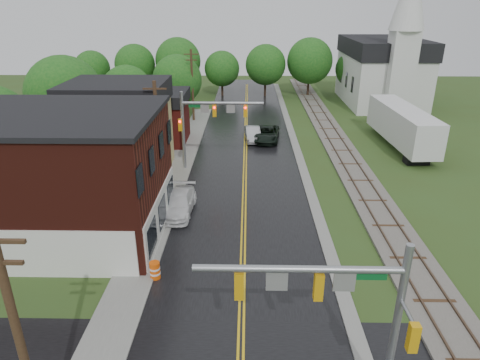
{
  "coord_description": "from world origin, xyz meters",
  "views": [
    {
      "loc": [
        0.25,
        -10.13,
        14.59
      ],
      "look_at": [
        -0.25,
        16.06,
        3.5
      ],
      "focal_mm": 32.0,
      "sensor_mm": 36.0,
      "label": 1
    }
  ],
  "objects_px": {
    "utility_pole_b": "(158,136)",
    "sedan_silver": "(253,134)",
    "brick_building": "(50,176)",
    "suv_dark": "(267,134)",
    "utility_pole_a": "(20,343)",
    "tree_left_c": "(128,92)",
    "traffic_signal_far": "(206,117)",
    "tree_left_b": "(66,96)",
    "church": "(385,65)",
    "pickup_white": "(179,204)",
    "utility_pole_c": "(192,84)",
    "construction_barrel": "(155,270)",
    "tree_left_e": "(178,81)",
    "traffic_signal_near": "(339,299)",
    "semi_trailer": "(402,124)"
  },
  "relations": [
    {
      "from": "tree_left_b",
      "to": "tree_left_c",
      "type": "bearing_deg",
      "value": 63.44
    },
    {
      "from": "utility_pole_b",
      "to": "sedan_silver",
      "type": "distance_m",
      "value": 16.2
    },
    {
      "from": "brick_building",
      "to": "suv_dark",
      "type": "bearing_deg",
      "value": 54.38
    },
    {
      "from": "tree_left_b",
      "to": "suv_dark",
      "type": "bearing_deg",
      "value": 10.69
    },
    {
      "from": "brick_building",
      "to": "suv_dark",
      "type": "distance_m",
      "value": 25.7
    },
    {
      "from": "pickup_white",
      "to": "tree_left_b",
      "type": "bearing_deg",
      "value": 135.57
    },
    {
      "from": "tree_left_c",
      "to": "sedan_silver",
      "type": "xyz_separation_m",
      "value": [
        14.65,
        -4.15,
        -3.77
      ]
    },
    {
      "from": "church",
      "to": "utility_pole_a",
      "type": "distance_m",
      "value": 60.06
    },
    {
      "from": "tree_left_c",
      "to": "suv_dark",
      "type": "distance_m",
      "value": 17.15
    },
    {
      "from": "traffic_signal_far",
      "to": "tree_left_b",
      "type": "distance_m",
      "value": 15.21
    },
    {
      "from": "utility_pole_a",
      "to": "tree_left_c",
      "type": "height_order",
      "value": "utility_pole_a"
    },
    {
      "from": "suv_dark",
      "to": "semi_trailer",
      "type": "bearing_deg",
      "value": -1.06
    },
    {
      "from": "traffic_signal_near",
      "to": "semi_trailer",
      "type": "height_order",
      "value": "traffic_signal_near"
    },
    {
      "from": "tree_left_b",
      "to": "traffic_signal_far",
      "type": "bearing_deg",
      "value": -18.81
    },
    {
      "from": "utility_pole_a",
      "to": "pickup_white",
      "type": "distance_m",
      "value": 18.56
    },
    {
      "from": "church",
      "to": "tree_left_b",
      "type": "distance_m",
      "value": 43.7
    },
    {
      "from": "utility_pole_c",
      "to": "suv_dark",
      "type": "xyz_separation_m",
      "value": [
        9.16,
        -8.29,
        -3.94
      ]
    },
    {
      "from": "tree_left_b",
      "to": "traffic_signal_near",
      "type": "bearing_deg",
      "value": -54.51
    },
    {
      "from": "church",
      "to": "traffic_signal_near",
      "type": "height_order",
      "value": "church"
    },
    {
      "from": "tree_left_b",
      "to": "semi_trailer",
      "type": "xyz_separation_m",
      "value": [
        34.32,
        1.89,
        -3.24
      ]
    },
    {
      "from": "utility_pole_b",
      "to": "semi_trailer",
      "type": "height_order",
      "value": "utility_pole_b"
    },
    {
      "from": "utility_pole_a",
      "to": "utility_pole_b",
      "type": "xyz_separation_m",
      "value": [
        0.0,
        22.0,
        0.0
      ]
    },
    {
      "from": "traffic_signal_far",
      "to": "utility_pole_c",
      "type": "relative_size",
      "value": 0.82
    },
    {
      "from": "church",
      "to": "semi_trailer",
      "type": "height_order",
      "value": "church"
    },
    {
      "from": "traffic_signal_far",
      "to": "pickup_white",
      "type": "distance_m",
      "value": 10.01
    },
    {
      "from": "utility_pole_a",
      "to": "utility_pole_b",
      "type": "bearing_deg",
      "value": 90.0
    },
    {
      "from": "tree_left_b",
      "to": "pickup_white",
      "type": "xyz_separation_m",
      "value": [
        13.05,
        -13.87,
        -4.97
      ]
    },
    {
      "from": "traffic_signal_far",
      "to": "tree_left_b",
      "type": "relative_size",
      "value": 0.76
    },
    {
      "from": "tree_left_b",
      "to": "church",
      "type": "bearing_deg",
      "value": 29.99
    },
    {
      "from": "utility_pole_a",
      "to": "utility_pole_b",
      "type": "distance_m",
      "value": 22.0
    },
    {
      "from": "sedan_silver",
      "to": "utility_pole_c",
      "type": "bearing_deg",
      "value": 127.63
    },
    {
      "from": "tree_left_c",
      "to": "utility_pole_b",
      "type": "bearing_deg",
      "value": -68.51
    },
    {
      "from": "traffic_signal_near",
      "to": "semi_trailer",
      "type": "bearing_deg",
      "value": 67.76
    },
    {
      "from": "suv_dark",
      "to": "utility_pole_a",
      "type": "bearing_deg",
      "value": -97.69
    },
    {
      "from": "tree_left_c",
      "to": "utility_pole_a",
      "type": "bearing_deg",
      "value": -79.98
    },
    {
      "from": "traffic_signal_far",
      "to": "sedan_silver",
      "type": "bearing_deg",
      "value": 63.99
    },
    {
      "from": "utility_pole_c",
      "to": "tree_left_b",
      "type": "bearing_deg",
      "value": -132.39
    },
    {
      "from": "utility_pole_b",
      "to": "sedan_silver",
      "type": "relative_size",
      "value": 1.99
    },
    {
      "from": "traffic_signal_far",
      "to": "tree_left_b",
      "type": "height_order",
      "value": "tree_left_b"
    },
    {
      "from": "construction_barrel",
      "to": "utility_pole_c",
      "type": "bearing_deg",
      "value": 93.14
    },
    {
      "from": "utility_pole_a",
      "to": "suv_dark",
      "type": "height_order",
      "value": "utility_pole_a"
    },
    {
      "from": "utility_pole_a",
      "to": "suv_dark",
      "type": "bearing_deg",
      "value": 75.62
    },
    {
      "from": "brick_building",
      "to": "tree_left_e",
      "type": "relative_size",
      "value": 1.75
    },
    {
      "from": "church",
      "to": "suv_dark",
      "type": "bearing_deg",
      "value": -134.39
    },
    {
      "from": "church",
      "to": "utility_pole_c",
      "type": "relative_size",
      "value": 2.22
    },
    {
      "from": "traffic_signal_near",
      "to": "utility_pole_a",
      "type": "relative_size",
      "value": 0.82
    },
    {
      "from": "church",
      "to": "traffic_signal_far",
      "type": "bearing_deg",
      "value": -131.27
    },
    {
      "from": "construction_barrel",
      "to": "utility_pole_a",
      "type": "bearing_deg",
      "value": -100.65
    },
    {
      "from": "church",
      "to": "tree_left_b",
      "type": "bearing_deg",
      "value": -150.01
    },
    {
      "from": "utility_pole_a",
      "to": "church",
      "type": "bearing_deg",
      "value": 63.49
    }
  ]
}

